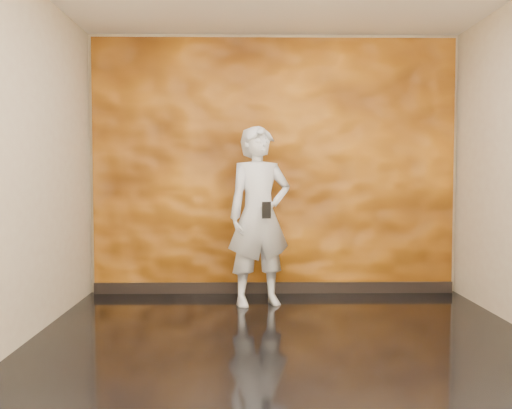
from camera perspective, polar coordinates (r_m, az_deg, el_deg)
The scene contains 5 objects.
room at distance 4.23m, azimuth 3.08°, elevation 4.47°, with size 4.02×4.02×2.81m.
feature_wall at distance 6.19m, azimuth 1.80°, elevation 3.83°, with size 3.90×0.06×2.75m, color orange.
baseboard at distance 6.27m, azimuth 1.80°, elevation -8.32°, with size 3.90×0.04×0.12m, color black.
man at distance 5.62m, azimuth 0.33°, elevation -1.15°, with size 0.64×0.42×1.77m, color #A4ABB4.
phone at distance 5.39m, azimuth 1.05°, elevation -0.57°, with size 0.09×0.02×0.16m, color black.
Camera 1 is at (-0.30, -4.22, 1.29)m, focal length 40.00 mm.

